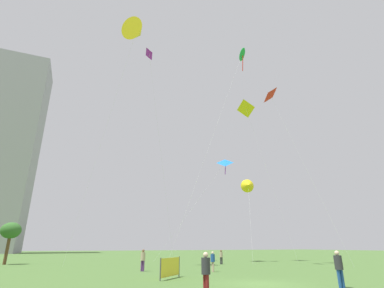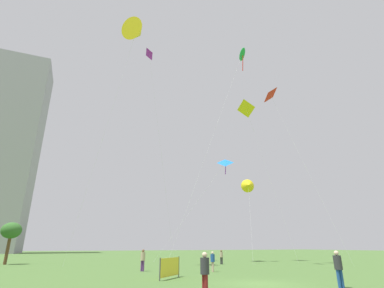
{
  "view_description": "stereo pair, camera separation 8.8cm",
  "coord_description": "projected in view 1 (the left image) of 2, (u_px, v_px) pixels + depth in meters",
  "views": [
    {
      "loc": [
        -11.45,
        -15.44,
        2.1
      ],
      "look_at": [
        1.51,
        13.21,
        13.23
      ],
      "focal_mm": 27.04,
      "sensor_mm": 36.0,
      "label": 1
    },
    {
      "loc": [
        -11.37,
        -15.47,
        2.1
      ],
      "look_at": [
        1.51,
        13.21,
        13.23
      ],
      "focal_mm": 27.04,
      "sensor_mm": 36.0,
      "label": 2
    }
  ],
  "objects": [
    {
      "name": "kite_flying_2",
      "position": [
        248.0,
        185.0,
        43.8
      ],
      "size": [
        4.34,
        5.39,
        11.85
      ],
      "color": "silver",
      "rests_on": "ground"
    },
    {
      "name": "person_standing_2",
      "position": [
        213.0,
        260.0,
        25.19
      ],
      "size": [
        0.37,
        0.37,
        1.66
      ],
      "rotation": [
        0.0,
        0.0,
        1.54
      ],
      "color": "tan",
      "rests_on": "ground"
    },
    {
      "name": "kite_flying_1",
      "position": [
        225.0,
        163.0,
        44.48
      ],
      "size": [
        10.79,
        6.47,
        15.04
      ],
      "color": "silver",
      "rests_on": "ground"
    },
    {
      "name": "ground",
      "position": [
        261.0,
        284.0,
        17.0
      ],
      "size": [
        280.0,
        280.0,
        0.0
      ],
      "primitive_type": "plane",
      "color": "#476B30"
    },
    {
      "name": "kite_flying_5",
      "position": [
        246.0,
        109.0,
        48.26
      ],
      "size": [
        6.17,
        4.76,
        24.55
      ],
      "color": "silver",
      "rests_on": "ground"
    },
    {
      "name": "kite_flying_6",
      "position": [
        242.0,
        55.0,
        39.93
      ],
      "size": [
        10.91,
        2.37,
        27.8
      ],
      "color": "silver",
      "rests_on": "ground"
    },
    {
      "name": "event_banner",
      "position": [
        170.0,
        267.0,
        19.93
      ],
      "size": [
        2.21,
        2.17,
        1.39
      ],
      "color": "#4C4C4C",
      "rests_on": "ground"
    },
    {
      "name": "park_tree_1",
      "position": [
        11.0,
        231.0,
        35.92
      ],
      "size": [
        2.35,
        2.35,
        4.93
      ],
      "color": "brown",
      "rests_on": "ground"
    },
    {
      "name": "kite_flying_0",
      "position": [
        136.0,
        32.0,
        38.67
      ],
      "size": [
        7.11,
        6.5,
        30.96
      ],
      "color": "silver",
      "rests_on": "ground"
    },
    {
      "name": "distant_highrise_0",
      "position": [
        3.0,
        149.0,
        96.52
      ],
      "size": [
        21.01,
        17.96,
        65.6
      ],
      "primitive_type": "cube",
      "rotation": [
        0.0,
        0.0,
        -0.05
      ],
      "color": "#939399",
      "rests_on": "ground"
    },
    {
      "name": "person_standing_1",
      "position": [
        143.0,
        258.0,
        25.8
      ],
      "size": [
        0.41,
        0.41,
        1.83
      ],
      "rotation": [
        0.0,
        0.0,
        2.3
      ],
      "color": "#593372",
      "rests_on": "ground"
    },
    {
      "name": "kite_flying_3",
      "position": [
        150.0,
        58.0,
        48.46
      ],
      "size": [
        7.95,
        6.16,
        33.15
      ],
      "color": "silver",
      "rests_on": "ground"
    },
    {
      "name": "kite_flying_4",
      "position": [
        271.0,
        96.0,
        41.37
      ],
      "size": [
        5.12,
        6.56,
        23.25
      ],
      "color": "silver",
      "rests_on": "ground"
    },
    {
      "name": "person_standing_4",
      "position": [
        339.0,
        266.0,
        15.59
      ],
      "size": [
        0.42,
        0.42,
        1.87
      ],
      "rotation": [
        0.0,
        0.0,
        6.13
      ],
      "color": "#1E478C",
      "rests_on": "ground"
    },
    {
      "name": "person_standing_3",
      "position": [
        221.0,
        256.0,
        35.64
      ],
      "size": [
        0.37,
        0.37,
        1.66
      ],
      "rotation": [
        0.0,
        0.0,
        2.51
      ],
      "color": "#2D2D33",
      "rests_on": "ground"
    },
    {
      "name": "person_standing_0",
      "position": [
        206.0,
        270.0,
        13.12
      ],
      "size": [
        0.41,
        0.41,
        1.85
      ],
      "rotation": [
        0.0,
        0.0,
        1.68
      ],
      "color": "maroon",
      "rests_on": "ground"
    }
  ]
}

